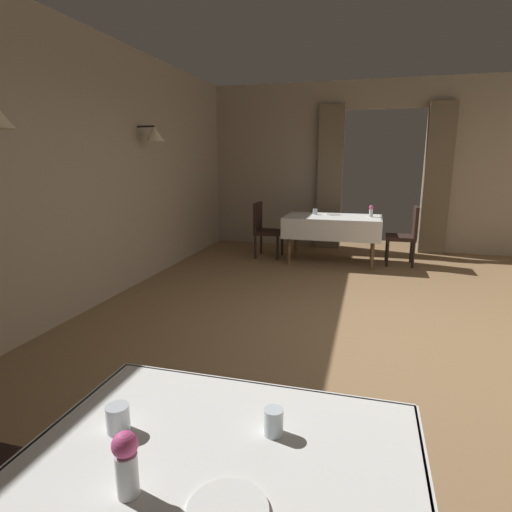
# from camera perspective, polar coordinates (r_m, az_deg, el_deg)

# --- Properties ---
(ground) EXTENTS (10.08, 10.08, 0.00)m
(ground) POSITION_cam_1_polar(r_m,az_deg,el_deg) (4.14, 16.83, -10.71)
(ground) COLOR olive
(wall_left) EXTENTS (0.49, 8.40, 3.00)m
(wall_left) POSITION_cam_1_polar(r_m,az_deg,el_deg) (4.86, -23.52, 10.50)
(wall_left) COLOR gray
(wall_left) RESTS_ON ground
(wall_back) EXTENTS (6.40, 0.27, 3.00)m
(wall_back) POSITION_cam_1_polar(r_m,az_deg,el_deg) (7.99, 16.95, 11.70)
(wall_back) COLOR gray
(wall_back) RESTS_ON ground
(dining_table_near) EXTENTS (1.22, 0.92, 0.75)m
(dining_table_near) POSITION_cam_1_polar(r_m,az_deg,el_deg) (1.47, -4.97, -29.12)
(dining_table_near) COLOR brown
(dining_table_near) RESTS_ON ground
(dining_table_mid) EXTENTS (1.52, 0.90, 0.75)m
(dining_table_mid) POSITION_cam_1_polar(r_m,az_deg,el_deg) (6.80, 10.45, 4.52)
(dining_table_mid) COLOR brown
(dining_table_mid) RESTS_ON ground
(chair_mid_left) EXTENTS (0.45, 0.44, 0.93)m
(chair_mid_left) POSITION_cam_1_polar(r_m,az_deg,el_deg) (7.07, 1.16, 3.98)
(chair_mid_left) COLOR black
(chair_mid_left) RESTS_ON ground
(chair_mid_right) EXTENTS (0.45, 0.44, 0.93)m
(chair_mid_right) POSITION_cam_1_polar(r_m,az_deg,el_deg) (6.94, 19.94, 3.02)
(chair_mid_right) COLOR black
(chair_mid_right) RESTS_ON ground
(flower_vase_near) EXTENTS (0.07, 0.07, 0.19)m
(flower_vase_near) POSITION_cam_1_polar(r_m,az_deg,el_deg) (1.27, -17.37, -25.32)
(flower_vase_near) COLOR silver
(flower_vase_near) RESTS_ON dining_table_near
(plate_near_b) EXTENTS (0.21, 0.21, 0.01)m
(plate_near_b) POSITION_cam_1_polar(r_m,az_deg,el_deg) (1.25, -3.89, -31.45)
(plate_near_b) COLOR white
(plate_near_b) RESTS_ON dining_table_near
(glass_near_c) EXTENTS (0.06, 0.06, 0.09)m
(glass_near_c) POSITION_cam_1_polar(r_m,az_deg,el_deg) (1.46, 2.42, -21.75)
(glass_near_c) COLOR silver
(glass_near_c) RESTS_ON dining_table_near
(glass_near_d) EXTENTS (0.08, 0.08, 0.09)m
(glass_near_d) POSITION_cam_1_polar(r_m,az_deg,el_deg) (1.54, -18.40, -20.37)
(glass_near_d) COLOR silver
(glass_near_d) RESTS_ON dining_table_near
(flower_vase_mid) EXTENTS (0.07, 0.07, 0.19)m
(flower_vase_mid) POSITION_cam_1_polar(r_m,az_deg,el_deg) (6.82, 15.51, 6.02)
(flower_vase_mid) COLOR silver
(flower_vase_mid) RESTS_ON dining_table_mid
(glass_mid_b) EXTENTS (0.07, 0.07, 0.09)m
(glass_mid_b) POSITION_cam_1_polar(r_m,az_deg,el_deg) (6.96, 8.10, 6.05)
(glass_mid_b) COLOR silver
(glass_mid_b) RESTS_ON dining_table_mid
(plate_mid_c) EXTENTS (0.23, 0.23, 0.01)m
(plate_mid_c) POSITION_cam_1_polar(r_m,az_deg,el_deg) (6.98, 10.52, 5.64)
(plate_mid_c) COLOR white
(plate_mid_c) RESTS_ON dining_table_mid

